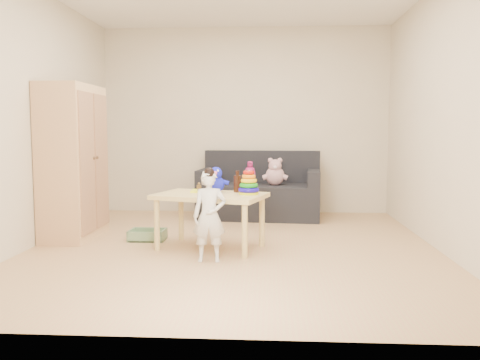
# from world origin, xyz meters

# --- Properties ---
(room) EXTENTS (4.50, 4.50, 4.50)m
(room) POSITION_xyz_m (0.00, 0.00, 1.30)
(room) COLOR tan
(room) RESTS_ON ground
(wardrobe) EXTENTS (0.46, 0.91, 1.64)m
(wardrobe) POSITION_xyz_m (-1.76, 0.37, 0.82)
(wardrobe) COLOR #DCAF78
(wardrobe) RESTS_ON ground
(sofa) EXTENTS (1.65, 0.92, 0.45)m
(sofa) POSITION_xyz_m (0.22, 1.76, 0.22)
(sofa) COLOR black
(sofa) RESTS_ON ground
(play_table) EXTENTS (1.17, 0.91, 0.54)m
(play_table) POSITION_xyz_m (-0.22, -0.06, 0.27)
(play_table) COLOR #EFCE83
(play_table) RESTS_ON ground
(storage_bin) EXTENTS (0.37, 0.28, 0.11)m
(storage_bin) POSITION_xyz_m (-0.94, 0.27, 0.06)
(storage_bin) COLOR gray
(storage_bin) RESTS_ON ground
(toddler) EXTENTS (0.30, 0.21, 0.79)m
(toddler) POSITION_xyz_m (-0.17, -0.56, 0.40)
(toddler) COLOR silver
(toddler) RESTS_ON ground
(pink_bear) EXTENTS (0.27, 0.23, 0.30)m
(pink_bear) POSITION_xyz_m (0.42, 1.68, 0.60)
(pink_bear) COLOR #C9949D
(pink_bear) RESTS_ON sofa
(doll) EXTENTS (0.17, 0.12, 0.31)m
(doll) POSITION_xyz_m (0.09, 1.68, 0.60)
(doll) COLOR #D42781
(doll) RESTS_ON sofa
(ring_stacker) EXTENTS (0.21, 0.21, 0.23)m
(ring_stacker) POSITION_xyz_m (0.16, -0.07, 0.64)
(ring_stacker) COLOR yellow
(ring_stacker) RESTS_ON play_table
(brown_bottle) EXTENTS (0.07, 0.07, 0.22)m
(brown_bottle) POSITION_xyz_m (0.03, 0.10, 0.63)
(brown_bottle) COLOR black
(brown_bottle) RESTS_ON play_table
(blue_plush) EXTENTS (0.22, 0.18, 0.26)m
(blue_plush) POSITION_xyz_m (-0.18, 0.09, 0.67)
(blue_plush) COLOR #1920E9
(blue_plush) RESTS_ON play_table
(wooden_figure) EXTENTS (0.05, 0.04, 0.11)m
(wooden_figure) POSITION_xyz_m (-0.34, -0.01, 0.60)
(wooden_figure) COLOR brown
(wooden_figure) RESTS_ON play_table
(yellow_book) EXTENTS (0.23, 0.23, 0.02)m
(yellow_book) POSITION_xyz_m (-0.33, 0.11, 0.55)
(yellow_book) COLOR #F4FF1A
(yellow_book) RESTS_ON play_table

